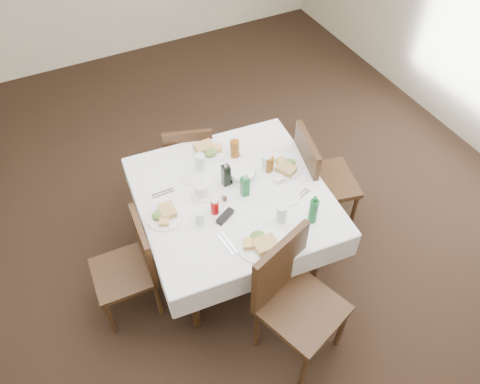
% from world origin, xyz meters
% --- Properties ---
extents(ground_plane, '(7.00, 7.00, 0.00)m').
position_xyz_m(ground_plane, '(0.00, 0.00, 0.00)').
color(ground_plane, black).
extents(room_shell, '(6.04, 7.04, 2.80)m').
position_xyz_m(room_shell, '(0.00, 0.00, 1.71)').
color(room_shell, '#BDB49E').
rests_on(room_shell, ground).
extents(dining_table, '(1.45, 1.45, 0.76)m').
position_xyz_m(dining_table, '(0.18, -0.01, 0.68)').
color(dining_table, black).
rests_on(dining_table, ground).
extents(chair_north, '(0.51, 0.51, 0.85)m').
position_xyz_m(chair_north, '(0.14, 0.77, 0.49)').
color(chair_north, black).
rests_on(chair_north, ground).
extents(chair_south, '(0.62, 0.62, 1.02)m').
position_xyz_m(chair_south, '(0.21, -0.83, 0.58)').
color(chair_south, black).
rests_on(chair_south, ground).
extents(chair_east, '(0.56, 0.56, 0.98)m').
position_xyz_m(chair_east, '(0.96, 0.03, 0.56)').
color(chair_east, black).
rests_on(chair_east, ground).
extents(chair_west, '(0.43, 0.43, 0.88)m').
position_xyz_m(chair_west, '(-0.64, -0.08, 0.50)').
color(chair_west, black).
rests_on(chair_west, ground).
extents(meal_north, '(0.28, 0.28, 0.06)m').
position_xyz_m(meal_north, '(0.21, 0.47, 0.79)').
color(meal_north, white).
rests_on(meal_north, dining_table).
extents(meal_south, '(0.29, 0.29, 0.06)m').
position_xyz_m(meal_south, '(0.14, -0.51, 0.79)').
color(meal_south, white).
rests_on(meal_south, dining_table).
extents(meal_east, '(0.26, 0.26, 0.06)m').
position_xyz_m(meal_east, '(0.65, 0.04, 0.78)').
color(meal_east, white).
rests_on(meal_east, dining_table).
extents(meal_west, '(0.25, 0.25, 0.05)m').
position_xyz_m(meal_west, '(-0.34, 0.00, 0.78)').
color(meal_west, white).
rests_on(meal_west, dining_table).
extents(side_plate_a, '(0.16, 0.16, 0.01)m').
position_xyz_m(side_plate_a, '(-0.02, 0.27, 0.77)').
color(side_plate_a, white).
rests_on(side_plate_a, dining_table).
extents(side_plate_b, '(0.17, 0.17, 0.01)m').
position_xyz_m(side_plate_b, '(0.52, -0.23, 0.77)').
color(side_plate_b, white).
rests_on(side_plate_b, dining_table).
extents(water_n, '(0.07, 0.07, 0.14)m').
position_xyz_m(water_n, '(0.07, 0.33, 0.83)').
color(water_n, silver).
rests_on(water_n, dining_table).
extents(water_s, '(0.08, 0.08, 0.14)m').
position_xyz_m(water_s, '(0.37, -0.38, 0.83)').
color(water_s, silver).
rests_on(water_s, dining_table).
extents(water_e, '(0.07, 0.07, 0.14)m').
position_xyz_m(water_e, '(0.52, 0.10, 0.83)').
color(water_e, silver).
rests_on(water_e, dining_table).
extents(water_w, '(0.06, 0.06, 0.11)m').
position_xyz_m(water_w, '(-0.14, -0.16, 0.82)').
color(water_w, silver).
rests_on(water_w, dining_table).
extents(iced_tea_a, '(0.07, 0.07, 0.15)m').
position_xyz_m(iced_tea_a, '(0.37, 0.34, 0.84)').
color(iced_tea_a, brown).
rests_on(iced_tea_a, dining_table).
extents(iced_tea_b, '(0.06, 0.06, 0.13)m').
position_xyz_m(iced_tea_b, '(0.53, 0.08, 0.83)').
color(iced_tea_b, brown).
rests_on(iced_tea_b, dining_table).
extents(bread_basket, '(0.21, 0.21, 0.07)m').
position_xyz_m(bread_basket, '(0.32, 0.10, 0.80)').
color(bread_basket, silver).
rests_on(bread_basket, dining_table).
extents(oil_cruet_dark, '(0.05, 0.05, 0.23)m').
position_xyz_m(oil_cruet_dark, '(0.18, 0.10, 0.86)').
color(oil_cruet_dark, black).
rests_on(oil_cruet_dark, dining_table).
extents(oil_cruet_green, '(0.05, 0.05, 0.21)m').
position_xyz_m(oil_cruet_green, '(0.26, -0.06, 0.85)').
color(oil_cruet_green, '#135C27').
rests_on(oil_cruet_green, dining_table).
extents(ketchup_bottle, '(0.06, 0.06, 0.13)m').
position_xyz_m(ketchup_bottle, '(-0.01, -0.11, 0.82)').
color(ketchup_bottle, '#A30306').
rests_on(ketchup_bottle, dining_table).
extents(salt_shaker, '(0.03, 0.03, 0.08)m').
position_xyz_m(salt_shaker, '(0.10, -0.03, 0.80)').
color(salt_shaker, white).
rests_on(salt_shaker, dining_table).
extents(pepper_shaker, '(0.03, 0.03, 0.07)m').
position_xyz_m(pepper_shaker, '(0.10, -0.04, 0.80)').
color(pepper_shaker, '#473426').
rests_on(pepper_shaker, dining_table).
extents(coffee_mug, '(0.14, 0.14, 0.10)m').
position_xyz_m(coffee_mug, '(-0.03, 0.08, 0.81)').
color(coffee_mug, white).
rests_on(coffee_mug, dining_table).
extents(sunglasses, '(0.16, 0.11, 0.03)m').
position_xyz_m(sunglasses, '(0.03, -0.19, 0.78)').
color(sunglasses, black).
rests_on(sunglasses, dining_table).
extents(green_bottle, '(0.06, 0.06, 0.24)m').
position_xyz_m(green_bottle, '(0.56, -0.48, 0.87)').
color(green_bottle, '#135C27').
rests_on(green_bottle, dining_table).
extents(sugar_caddy, '(0.08, 0.05, 0.04)m').
position_xyz_m(sugar_caddy, '(0.54, -0.06, 0.78)').
color(sugar_caddy, white).
rests_on(sugar_caddy, dining_table).
extents(cutlery_n, '(0.08, 0.20, 0.01)m').
position_xyz_m(cutlery_n, '(0.40, 0.41, 0.77)').
color(cutlery_n, silver).
rests_on(cutlery_n, dining_table).
extents(cutlery_s, '(0.07, 0.20, 0.01)m').
position_xyz_m(cutlery_s, '(-0.05, -0.40, 0.77)').
color(cutlery_s, silver).
rests_on(cutlery_s, dining_table).
extents(cutlery_e, '(0.18, 0.10, 0.01)m').
position_xyz_m(cutlery_e, '(0.61, -0.25, 0.77)').
color(cutlery_e, silver).
rests_on(cutlery_e, dining_table).
extents(cutlery_w, '(0.17, 0.04, 0.01)m').
position_xyz_m(cutlery_w, '(-0.27, 0.22, 0.77)').
color(cutlery_w, silver).
rests_on(cutlery_w, dining_table).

